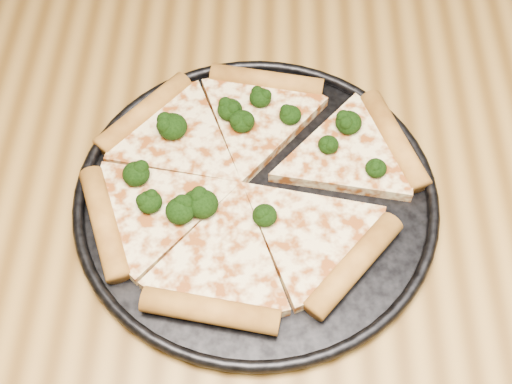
{
  "coord_description": "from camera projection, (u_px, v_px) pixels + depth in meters",
  "views": [
    {
      "loc": [
        -0.08,
        -0.4,
        1.34
      ],
      "look_at": [
        -0.09,
        -0.02,
        0.77
      ],
      "focal_mm": 48.7,
      "sensor_mm": 36.0,
      "label": 1
    }
  ],
  "objects": [
    {
      "name": "pizza_pan",
      "position": [
        256.0,
        197.0,
        0.69
      ],
      "size": [
        0.36,
        0.36,
        0.02
      ],
      "color": "black",
      "rests_on": "dining_table"
    },
    {
      "name": "pizza",
      "position": [
        246.0,
        182.0,
        0.69
      ],
      "size": [
        0.35,
        0.32,
        0.02
      ],
      "rotation": [
        0.0,
        0.0,
        -0.17
      ],
      "color": "#FFE39C",
      "rests_on": "pizza_pan"
    },
    {
      "name": "dining_table",
      "position": [
        333.0,
        231.0,
        0.79
      ],
      "size": [
        1.2,
        0.9,
        0.75
      ],
      "color": "olive",
      "rests_on": "ground"
    },
    {
      "name": "broccoli_florets",
      "position": [
        229.0,
        158.0,
        0.7
      ],
      "size": [
        0.26,
        0.17,
        0.02
      ],
      "color": "black",
      "rests_on": "pizza"
    }
  ]
}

